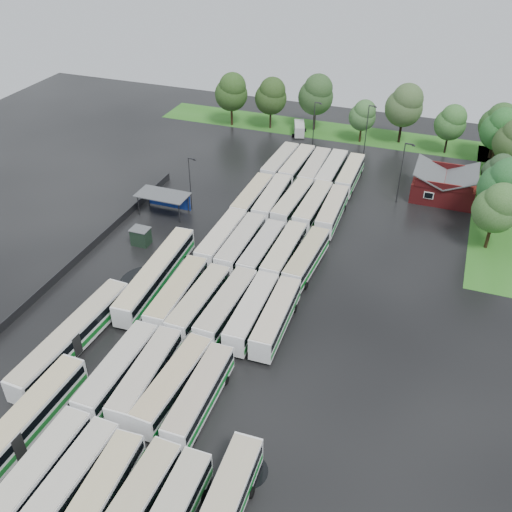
% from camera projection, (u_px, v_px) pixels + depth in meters
% --- Properties ---
extents(ground, '(160.00, 160.00, 0.00)m').
position_uv_depth(ground, '(207.00, 321.00, 69.68)').
color(ground, black).
rests_on(ground, ground).
extents(brick_building, '(10.07, 8.60, 5.39)m').
position_uv_depth(brick_building, '(443.00, 187.00, 94.94)').
color(brick_building, maroon).
rests_on(brick_building, ground).
extents(wash_shed, '(8.20, 4.20, 3.58)m').
position_uv_depth(wash_shed, '(164.00, 196.00, 89.99)').
color(wash_shed, '#2D2D30').
rests_on(wash_shed, ground).
extents(utility_hut, '(2.70, 2.20, 2.62)m').
position_uv_depth(utility_hut, '(141.00, 236.00, 83.34)').
color(utility_hut, black).
rests_on(utility_hut, ground).
extents(grass_strip_north, '(80.00, 10.00, 0.01)m').
position_uv_depth(grass_strip_north, '(343.00, 133.00, 119.36)').
color(grass_strip_north, '#2C6D1D').
rests_on(grass_strip_north, ground).
extents(grass_strip_east, '(10.00, 50.00, 0.01)m').
position_uv_depth(grass_strip_east, '(504.00, 207.00, 93.16)').
color(grass_strip_east, '#2C6D1D').
rests_on(grass_strip_east, ground).
extents(west_fence, '(0.10, 50.00, 1.20)m').
position_uv_depth(west_fence, '(89.00, 249.00, 81.89)').
color(west_fence, '#2D2D30').
rests_on(west_fence, ground).
extents(bus_r0c0, '(2.91, 12.90, 3.58)m').
position_uv_depth(bus_r0c0, '(37.00, 474.00, 49.86)').
color(bus_r0c0, white).
rests_on(bus_r0c0, ground).
extents(bus_r0c1, '(2.87, 12.59, 3.49)m').
position_uv_depth(bus_r0c1, '(68.00, 485.00, 49.04)').
color(bus_r0c1, white).
rests_on(bus_r0c1, ground).
extents(bus_r0c2, '(3.34, 12.85, 3.54)m').
position_uv_depth(bus_r0c2, '(97.00, 502.00, 47.68)').
color(bus_r0c2, white).
rests_on(bus_r0c2, ground).
extents(bus_r0c3, '(3.03, 12.88, 3.57)m').
position_uv_depth(bus_r0c3, '(132.00, 511.00, 46.99)').
color(bus_r0c3, white).
rests_on(bus_r0c3, ground).
extents(bus_r1c0, '(2.78, 12.80, 3.56)m').
position_uv_depth(bus_r1c0, '(118.00, 370.00, 60.20)').
color(bus_r1c0, white).
rests_on(bus_r1c0, ground).
extents(bus_r1c1, '(3.19, 12.65, 3.49)m').
position_uv_depth(bus_r1c1, '(146.00, 376.00, 59.58)').
color(bus_r1c1, white).
rests_on(bus_r1c1, ground).
extents(bus_r1c2, '(3.31, 12.71, 3.51)m').
position_uv_depth(bus_r1c2, '(174.00, 384.00, 58.65)').
color(bus_r1c2, white).
rests_on(bus_r1c2, ground).
extents(bus_r1c3, '(2.86, 12.50, 3.47)m').
position_uv_depth(bus_r1c3, '(200.00, 395.00, 57.43)').
color(bus_r1c3, white).
rests_on(bus_r1c3, ground).
extents(bus_r2c0, '(3.17, 13.17, 3.65)m').
position_uv_depth(bus_r2c0, '(178.00, 295.00, 70.84)').
color(bus_r2c0, white).
rests_on(bus_r2c0, ground).
extents(bus_r2c1, '(3.02, 12.78, 3.54)m').
position_uv_depth(bus_r2c1, '(199.00, 303.00, 69.64)').
color(bus_r2c1, white).
rests_on(bus_r2c1, ground).
extents(bus_r2c2, '(3.12, 12.98, 3.59)m').
position_uv_depth(bus_r2c2, '(227.00, 307.00, 68.95)').
color(bus_r2c2, white).
rests_on(bus_r2c2, ground).
extents(bus_r2c3, '(2.93, 12.83, 3.56)m').
position_uv_depth(bus_r2c3, '(252.00, 312.00, 68.18)').
color(bus_r2c3, white).
rests_on(bus_r2c3, ground).
extents(bus_r2c4, '(3.00, 12.67, 3.51)m').
position_uv_depth(bus_r2c4, '(276.00, 317.00, 67.39)').
color(bus_r2c4, white).
rests_on(bus_r2c4, ground).
extents(bus_r3c0, '(2.79, 12.92, 3.59)m').
position_uv_depth(bus_r3c0, '(222.00, 239.00, 81.52)').
color(bus_r3c0, white).
rests_on(bus_r3c0, ground).
extents(bus_r3c1, '(2.82, 13.10, 3.64)m').
position_uv_depth(bus_r3c1, '(241.00, 244.00, 80.29)').
color(bus_r3c1, white).
rests_on(bus_r3c1, ground).
extents(bus_r3c2, '(2.85, 12.46, 3.46)m').
position_uv_depth(bus_r3c2, '(262.00, 250.00, 79.27)').
color(bus_r3c2, white).
rests_on(bus_r3c2, ground).
extents(bus_r3c3, '(2.82, 12.82, 3.56)m').
position_uv_depth(bus_r3c3, '(284.00, 253.00, 78.53)').
color(bus_r3c3, white).
rests_on(bus_r3c3, ground).
extents(bus_r3c4, '(3.29, 12.62, 3.48)m').
position_uv_depth(bus_r3c4, '(307.00, 258.00, 77.55)').
color(bus_r3c4, white).
rests_on(bus_r3c4, ground).
extents(bus_r4c0, '(2.75, 12.73, 3.54)m').
position_uv_depth(bus_r4c0, '(252.00, 198.00, 91.69)').
color(bus_r4c0, white).
rests_on(bus_r4c0, ground).
extents(bus_r4c1, '(3.10, 13.07, 3.62)m').
position_uv_depth(bus_r4c1, '(272.00, 200.00, 91.11)').
color(bus_r4c1, white).
rests_on(bus_r4c1, ground).
extents(bus_r4c2, '(3.30, 12.89, 3.56)m').
position_uv_depth(bus_r4c2, '(292.00, 203.00, 90.26)').
color(bus_r4c2, white).
rests_on(bus_r4c2, ground).
extents(bus_r4c3, '(3.03, 13.07, 3.62)m').
position_uv_depth(bus_r4c3, '(313.00, 207.00, 89.22)').
color(bus_r4c3, white).
rests_on(bus_r4c3, ground).
extents(bus_r4c4, '(2.93, 12.54, 3.48)m').
position_uv_depth(bus_r4c4, '(332.00, 211.00, 88.35)').
color(bus_r4c4, white).
rests_on(bus_r4c4, ground).
extents(bus_r5c0, '(3.15, 12.91, 3.57)m').
position_uv_depth(bus_r5c0, '(280.00, 163.00, 102.44)').
color(bus_r5c0, white).
rests_on(bus_r5c0, ground).
extents(bus_r5c1, '(3.07, 12.87, 3.56)m').
position_uv_depth(bus_r5c1, '(297.00, 166.00, 101.65)').
color(bus_r5c1, white).
rests_on(bus_r5c1, ground).
extents(bus_r5c2, '(2.90, 12.97, 3.60)m').
position_uv_depth(bus_r5c2, '(314.00, 169.00, 100.32)').
color(bus_r5c2, white).
rests_on(bus_r5c2, ground).
extents(bus_r5c3, '(2.83, 13.08, 3.64)m').
position_uv_depth(bus_r5c3, '(331.00, 172.00, 99.48)').
color(bus_r5c3, white).
rests_on(bus_r5c3, ground).
extents(bus_r5c4, '(2.72, 12.44, 3.46)m').
position_uv_depth(bus_r5c4, '(350.00, 175.00, 98.70)').
color(bus_r5c4, white).
rests_on(bus_r5c4, ground).
extents(artic_bus_west_a, '(3.15, 19.03, 3.52)m').
position_uv_depth(artic_bus_west_a, '(14.00, 435.00, 53.37)').
color(artic_bus_west_a, white).
rests_on(artic_bus_west_a, ground).
extents(artic_bus_west_b, '(3.60, 19.18, 3.54)m').
position_uv_depth(artic_bus_west_b, '(156.00, 274.00, 74.50)').
color(artic_bus_west_b, white).
rests_on(artic_bus_west_b, ground).
extents(artic_bus_west_c, '(3.48, 18.98, 3.50)m').
position_uv_depth(artic_bus_west_c, '(73.00, 337.00, 64.51)').
color(artic_bus_west_c, white).
rests_on(artic_bus_west_c, ground).
extents(minibus, '(3.53, 5.69, 2.33)m').
position_uv_depth(minibus, '(299.00, 128.00, 118.01)').
color(minibus, silver).
rests_on(minibus, ground).
extents(tree_north_0, '(6.90, 6.90, 11.43)m').
position_uv_depth(tree_north_0, '(232.00, 92.00, 118.81)').
color(tree_north_0, '#392214').
rests_on(tree_north_0, ground).
extents(tree_north_1, '(6.64, 6.64, 10.99)m').
position_uv_depth(tree_north_1, '(271.00, 96.00, 117.51)').
color(tree_north_1, '#37241A').
rests_on(tree_north_1, ground).
extents(tree_north_2, '(7.21, 7.21, 11.93)m').
position_uv_depth(tree_north_2, '(317.00, 94.00, 116.41)').
color(tree_north_2, black).
rests_on(tree_north_2, ground).
extents(tree_north_3, '(5.33, 5.33, 8.83)m').
position_uv_depth(tree_north_3, '(363.00, 115.00, 112.19)').
color(tree_north_3, '#372314').
rests_on(tree_north_3, ground).
extents(tree_north_4, '(7.33, 7.33, 12.14)m').
position_uv_depth(tree_north_4, '(405.00, 105.00, 110.76)').
color(tree_north_4, black).
rests_on(tree_north_4, ground).
extents(tree_north_5, '(5.91, 5.91, 9.80)m').
position_uv_depth(tree_north_5, '(451.00, 122.00, 107.33)').
color(tree_north_5, black).
rests_on(tree_north_5, ground).
extents(tree_north_6, '(6.62, 6.62, 10.96)m').
position_uv_depth(tree_north_6, '(499.00, 123.00, 104.92)').
color(tree_north_6, black).
rests_on(tree_north_6, ground).
extents(tree_east_0, '(6.39, 6.39, 10.58)m').
position_uv_depth(tree_east_0, '(498.00, 207.00, 79.32)').
color(tree_east_0, black).
rests_on(tree_east_0, ground).
extents(tree_east_1, '(7.22, 7.22, 11.96)m').
position_uv_depth(tree_east_1, '(505.00, 185.00, 83.06)').
color(tree_east_1, '#3C2915').
rests_on(tree_east_1, ground).
extents(tree_east_2, '(5.09, 5.09, 8.43)m').
position_uv_depth(tree_east_2, '(499.00, 171.00, 92.04)').
color(tree_east_2, '#322016').
rests_on(tree_east_2, ground).
extents(tree_east_4, '(6.74, 6.74, 11.16)m').
position_uv_depth(tree_east_4, '(501.00, 129.00, 102.29)').
color(tree_east_4, black).
rests_on(tree_east_4, ground).
extents(lamp_post_ne, '(1.62, 0.32, 10.52)m').
position_uv_depth(lamp_post_ne, '(402.00, 169.00, 91.07)').
color(lamp_post_ne, '#2D2D30').
rests_on(lamp_post_ne, ground).
extents(lamp_post_nw, '(1.40, 0.27, 9.08)m').
position_uv_depth(lamp_post_nw, '(191.00, 180.00, 89.66)').
color(lamp_post_nw, '#2D2D30').
rests_on(lamp_post_nw, ground).
extents(lamp_post_back_w, '(1.44, 0.28, 9.33)m').
position_uv_depth(lamp_post_back_w, '(315.00, 122.00, 109.86)').
color(lamp_post_back_w, '#2D2D30').
rests_on(lamp_post_back_w, ground).
extents(lamp_post_back_e, '(1.51, 0.29, 9.78)m').
position_uv_depth(lamp_post_back_e, '(367.00, 126.00, 107.21)').
color(lamp_post_back_e, '#2D2D30').
rests_on(lamp_post_back_e, ground).
extents(puddle_0, '(5.59, 5.59, 0.01)m').
position_uv_depth(puddle_0, '(115.00, 472.00, 52.28)').
color(puddle_0, black).
rests_on(puddle_0, ground).
extents(puddle_1, '(4.10, 4.10, 0.01)m').
position_uv_depth(puddle_1, '(189.00, 484.00, 51.26)').
color(puddle_1, black).
rests_on(puddle_1, ground).
extents(puddle_2, '(7.25, 7.25, 0.01)m').
position_uv_depth(puddle_2, '(147.00, 281.00, 76.47)').
color(puddle_2, black).
rests_on(puddle_2, ground).
extents(puddle_3, '(3.29, 3.29, 0.01)m').
position_uv_depth(puddle_3, '(251.00, 334.00, 67.78)').
color(puddle_3, black).
rests_on(puddle_3, ground).
extents(puddle_4, '(3.92, 3.92, 0.01)m').
position_uv_depth(puddle_4, '(247.00, 471.00, 52.39)').
color(puddle_4, black).
rests_on(puddle_4, ground).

